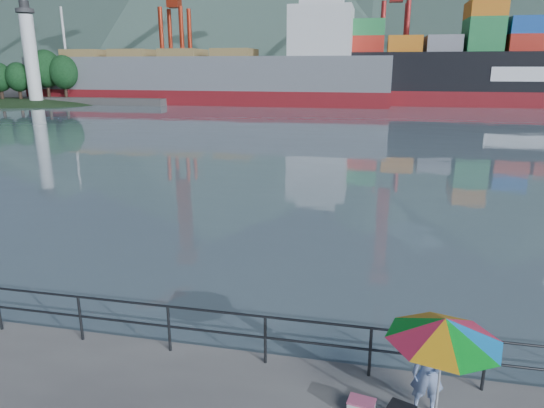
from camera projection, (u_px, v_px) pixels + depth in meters
The scene contains 11 objects.
harbor_water at pixel (367, 88), 130.38m from camera, with size 500.00×280.00×0.00m, color slate.
far_dock at pixel (415, 96), 93.58m from camera, with size 200.00×40.00×0.40m, color #514F4C.
guardrail at pixel (216, 333), 9.59m from camera, with size 22.00×0.06×1.03m.
lighthouse_islet at pixel (8, 101), 77.41m from camera, with size 48.00×26.40×19.20m.
container_stacks at pixel (543, 82), 89.34m from camera, with size 58.00×8.40×7.80m.
fisherman at pixel (428, 373), 7.98m from camera, with size 0.54×0.36×1.49m, color navy.
beach_umbrella at pixel (444, 329), 7.08m from camera, with size 1.91×1.91×2.09m.
cooler_bag at pixel (361, 408), 8.07m from camera, with size 0.43×0.29×0.25m, color silver.
fishing_rod at pixel (411, 377), 9.10m from camera, with size 0.02×0.02×2.34m, color black.
bulk_carrier at pixel (216, 76), 77.13m from camera, with size 58.21×10.07×14.50m.
container_ship at pixel (533, 64), 71.82m from camera, with size 56.67×9.45×18.10m.
Camera 1 is at (2.86, -6.40, 5.62)m, focal length 32.00 mm.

